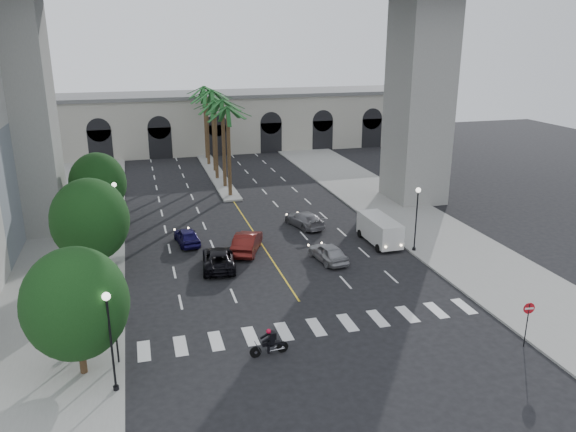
{
  "coord_description": "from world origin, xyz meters",
  "views": [
    {
      "loc": [
        -9.6,
        -29.76,
        16.57
      ],
      "look_at": [
        0.34,
        6.0,
        4.61
      ],
      "focal_mm": 35.0,
      "sensor_mm": 36.0,
      "label": 1
    }
  ],
  "objects_px": {
    "motorcycle_rider": "(270,343)",
    "car_e": "(187,236)",
    "traffic_signal_far": "(116,290)",
    "car_b": "(247,242)",
    "lamp_post_right": "(417,214)",
    "pedestrian_b": "(99,291)",
    "traffic_signal_near": "(115,322)",
    "car_a": "(328,252)",
    "lamp_post_left_far": "(116,208)",
    "lamp_post_left_near": "(110,334)",
    "cargo_van": "(380,230)",
    "car_c": "(219,259)",
    "pedestrian_a": "(115,307)",
    "car_d": "(304,219)",
    "do_not_enter_sign": "(528,315)"
  },
  "relations": [
    {
      "from": "lamp_post_left_far",
      "to": "cargo_van",
      "type": "distance_m",
      "value": 21.7
    },
    {
      "from": "traffic_signal_near",
      "to": "do_not_enter_sign",
      "type": "height_order",
      "value": "traffic_signal_near"
    },
    {
      "from": "lamp_post_left_far",
      "to": "car_b",
      "type": "relative_size",
      "value": 1.07
    },
    {
      "from": "lamp_post_right",
      "to": "pedestrian_a",
      "type": "relative_size",
      "value": 2.72
    },
    {
      "from": "lamp_post_right",
      "to": "lamp_post_left_far",
      "type": "bearing_deg",
      "value": 160.67
    },
    {
      "from": "car_a",
      "to": "pedestrian_a",
      "type": "height_order",
      "value": "pedestrian_a"
    },
    {
      "from": "car_d",
      "to": "cargo_van",
      "type": "distance_m",
      "value": 7.53
    },
    {
      "from": "car_b",
      "to": "cargo_van",
      "type": "relative_size",
      "value": 0.96
    },
    {
      "from": "traffic_signal_near",
      "to": "car_b",
      "type": "bearing_deg",
      "value": 55.25
    },
    {
      "from": "car_c",
      "to": "pedestrian_b",
      "type": "xyz_separation_m",
      "value": [
        -8.35,
        -4.11,
        0.27
      ]
    },
    {
      "from": "traffic_signal_near",
      "to": "car_b",
      "type": "relative_size",
      "value": 0.73
    },
    {
      "from": "traffic_signal_far",
      "to": "cargo_van",
      "type": "height_order",
      "value": "traffic_signal_far"
    },
    {
      "from": "motorcycle_rider",
      "to": "car_e",
      "type": "xyz_separation_m",
      "value": [
        -2.6,
        18.37,
        -0.02
      ]
    },
    {
      "from": "traffic_signal_near",
      "to": "motorcycle_rider",
      "type": "bearing_deg",
      "value": -8.55
    },
    {
      "from": "car_b",
      "to": "do_not_enter_sign",
      "type": "height_order",
      "value": "do_not_enter_sign"
    },
    {
      "from": "traffic_signal_near",
      "to": "car_e",
      "type": "relative_size",
      "value": 0.9
    },
    {
      "from": "traffic_signal_near",
      "to": "traffic_signal_far",
      "type": "distance_m",
      "value": 4.0
    },
    {
      "from": "traffic_signal_far",
      "to": "car_d",
      "type": "distance_m",
      "value": 21.94
    },
    {
      "from": "lamp_post_left_near",
      "to": "car_e",
      "type": "height_order",
      "value": "lamp_post_left_near"
    },
    {
      "from": "car_e",
      "to": "lamp_post_right",
      "type": "bearing_deg",
      "value": 152.08
    },
    {
      "from": "lamp_post_left_near",
      "to": "lamp_post_right",
      "type": "bearing_deg",
      "value": 29.69
    },
    {
      "from": "car_c",
      "to": "motorcycle_rider",
      "type": "bearing_deg",
      "value": 100.68
    },
    {
      "from": "car_c",
      "to": "car_b",
      "type": "bearing_deg",
      "value": -129.21
    },
    {
      "from": "pedestrian_b",
      "to": "car_c",
      "type": "bearing_deg",
      "value": 47.3
    },
    {
      "from": "traffic_signal_far",
      "to": "lamp_post_left_far",
      "type": "bearing_deg",
      "value": 90.4
    },
    {
      "from": "traffic_signal_far",
      "to": "cargo_van",
      "type": "relative_size",
      "value": 0.7
    },
    {
      "from": "lamp_post_left_far",
      "to": "motorcycle_rider",
      "type": "height_order",
      "value": "lamp_post_left_far"
    },
    {
      "from": "traffic_signal_near",
      "to": "traffic_signal_far",
      "type": "height_order",
      "value": "same"
    },
    {
      "from": "lamp_post_right",
      "to": "cargo_van",
      "type": "xyz_separation_m",
      "value": [
        -1.9,
        2.5,
        -1.99
      ]
    },
    {
      "from": "car_a",
      "to": "pedestrian_b",
      "type": "height_order",
      "value": "pedestrian_b"
    },
    {
      "from": "lamp_post_left_far",
      "to": "car_b",
      "type": "bearing_deg",
      "value": -23.83
    },
    {
      "from": "lamp_post_left_near",
      "to": "lamp_post_right",
      "type": "distance_m",
      "value": 26.25
    },
    {
      "from": "car_c",
      "to": "car_e",
      "type": "bearing_deg",
      "value": -65.67
    },
    {
      "from": "traffic_signal_far",
      "to": "car_e",
      "type": "bearing_deg",
      "value": 67.92
    },
    {
      "from": "traffic_signal_far",
      "to": "cargo_van",
      "type": "bearing_deg",
      "value": 23.4
    },
    {
      "from": "traffic_signal_far",
      "to": "car_b",
      "type": "height_order",
      "value": "traffic_signal_far"
    },
    {
      "from": "car_a",
      "to": "car_e",
      "type": "bearing_deg",
      "value": -42.33
    },
    {
      "from": "car_e",
      "to": "car_a",
      "type": "bearing_deg",
      "value": 139.62
    },
    {
      "from": "lamp_post_right",
      "to": "traffic_signal_far",
      "type": "height_order",
      "value": "lamp_post_right"
    },
    {
      "from": "car_d",
      "to": "do_not_enter_sign",
      "type": "bearing_deg",
      "value": 89.3
    },
    {
      "from": "lamp_post_left_near",
      "to": "lamp_post_right",
      "type": "height_order",
      "value": "same"
    },
    {
      "from": "car_d",
      "to": "cargo_van",
      "type": "bearing_deg",
      "value": 114.42
    },
    {
      "from": "lamp_post_right",
      "to": "pedestrian_b",
      "type": "relative_size",
      "value": 3.24
    },
    {
      "from": "car_a",
      "to": "car_e",
      "type": "xyz_separation_m",
      "value": [
        -10.06,
        6.65,
        -0.03
      ]
    },
    {
      "from": "car_b",
      "to": "pedestrian_b",
      "type": "xyz_separation_m",
      "value": [
        -11.04,
        -6.69,
        0.15
      ]
    },
    {
      "from": "lamp_post_left_near",
      "to": "car_d",
      "type": "bearing_deg",
      "value": 52.85
    },
    {
      "from": "traffic_signal_near",
      "to": "car_c",
      "type": "relative_size",
      "value": 0.72
    },
    {
      "from": "lamp_post_left_near",
      "to": "traffic_signal_far",
      "type": "distance_m",
      "value": 6.54
    },
    {
      "from": "traffic_signal_near",
      "to": "traffic_signal_far",
      "type": "relative_size",
      "value": 1.0
    },
    {
      "from": "traffic_signal_far",
      "to": "car_d",
      "type": "bearing_deg",
      "value": 42.72
    }
  ]
}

